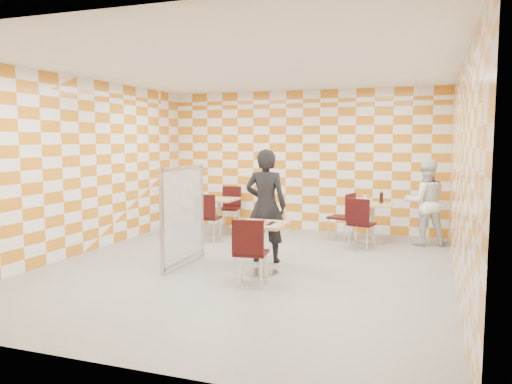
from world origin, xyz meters
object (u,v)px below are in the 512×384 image
(chair_main_front, at_px, (250,247))
(man_dark, at_px, (266,206))
(chair_empty_far, at_px, (231,204))
(soda_bottle, at_px, (381,198))
(second_table, at_px, (372,216))
(main_table, at_px, (261,239))
(chair_empty_near, at_px, (207,214))
(chair_second_side, at_px, (345,213))
(man_white, at_px, (425,202))
(chair_second_front, at_px, (360,220))
(empty_table, at_px, (219,210))
(sport_bottle, at_px, (365,198))
(partition, at_px, (183,215))

(chair_main_front, bearing_deg, man_dark, 100.02)
(chair_empty_far, height_order, soda_bottle, soda_bottle)
(second_table, xyz_separation_m, chair_empty_far, (-3.12, 0.53, 0.04))
(main_table, bearing_deg, chair_empty_near, 133.37)
(main_table, relative_size, second_table, 1.00)
(chair_second_side, xyz_separation_m, man_white, (1.46, 0.12, 0.26))
(chair_second_side, bearing_deg, chair_second_front, -62.19)
(empty_table, bearing_deg, chair_second_side, 5.00)
(main_table, bearing_deg, man_dark, 103.54)
(main_table, height_order, chair_empty_far, chair_empty_far)
(chair_empty_near, xyz_separation_m, man_dark, (1.55, -1.10, 0.36))
(chair_second_front, distance_m, soda_bottle, 0.92)
(chair_second_side, bearing_deg, chair_empty_near, -158.37)
(chair_second_side, relative_size, sport_bottle, 4.62)
(main_table, distance_m, chair_second_side, 2.91)
(man_dark, bearing_deg, main_table, 97.82)
(chair_main_front, relative_size, chair_empty_near, 1.00)
(man_white, xyz_separation_m, sport_bottle, (-1.09, -0.06, 0.04))
(chair_main_front, bearing_deg, chair_empty_near, 125.37)
(main_table, xyz_separation_m, partition, (-1.32, 0.09, 0.28))
(chair_second_front, xyz_separation_m, partition, (-2.45, -2.00, 0.25))
(main_table, distance_m, man_white, 3.68)
(main_table, bearing_deg, soda_bottle, 64.04)
(main_table, relative_size, man_dark, 0.41)
(man_dark, xyz_separation_m, soda_bottle, (1.59, 2.19, -0.05))
(main_table, xyz_separation_m, chair_empty_far, (-1.85, 3.33, 0.04))
(partition, xyz_separation_m, man_white, (3.53, 2.84, 0.01))
(chair_empty_near, bearing_deg, man_dark, -35.45)
(second_table, distance_m, man_white, 0.99)
(empty_table, relative_size, chair_second_side, 0.81)
(chair_second_side, relative_size, man_dark, 0.51)
(second_table, xyz_separation_m, sport_bottle, (-0.15, 0.07, 0.33))
(second_table, xyz_separation_m, man_dark, (-1.44, -2.08, 0.40))
(partition, height_order, sport_bottle, partition)
(chair_second_side, distance_m, sport_bottle, 0.47)
(second_table, relative_size, man_dark, 0.41)
(chair_empty_near, bearing_deg, sport_bottle, 20.17)
(chair_empty_near, relative_size, soda_bottle, 4.02)
(partition, relative_size, man_white, 0.97)
(chair_second_side, height_order, soda_bottle, soda_bottle)
(chair_empty_near, bearing_deg, empty_table, 95.59)
(chair_empty_far, relative_size, partition, 0.60)
(man_white, relative_size, soda_bottle, 6.95)
(man_white, relative_size, sport_bottle, 8.00)
(empty_table, distance_m, sport_bottle, 2.95)
(chair_second_side, relative_size, man_white, 0.58)
(chair_second_front, bearing_deg, sport_bottle, 91.02)
(chair_second_front, distance_m, chair_empty_near, 2.87)
(partition, xyz_separation_m, man_dark, (1.14, 0.63, 0.11))
(chair_empty_near, bearing_deg, partition, -76.76)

